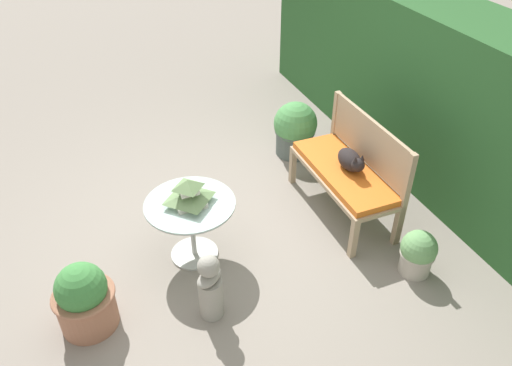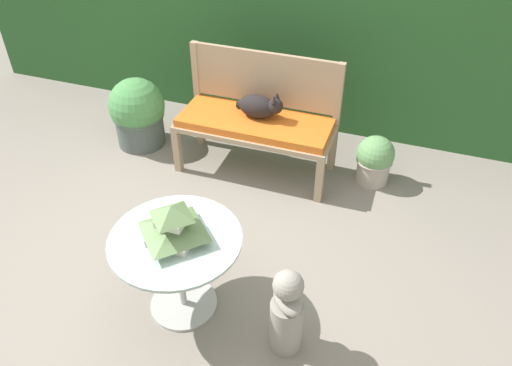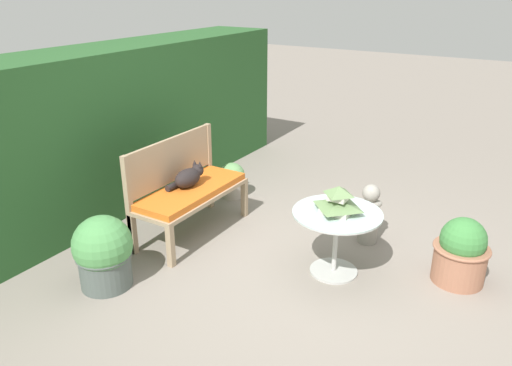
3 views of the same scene
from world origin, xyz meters
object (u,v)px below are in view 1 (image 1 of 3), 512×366
object	(u,v)px
cat	(351,160)
potted_plant_path_edge	(295,129)
potted_plant_table_near	(84,299)
patio_table	(191,214)
garden_bust	(210,287)
pagoda_birdhouse	(189,193)
garden_bench	(343,175)
potted_plant_hedge_corner	(418,253)

from	to	relation	value
cat	potted_plant_path_edge	distance (m)	1.22
cat	potted_plant_table_near	bearing A→B (deg)	-76.61
patio_table	potted_plant_path_edge	world-z (taller)	potted_plant_path_edge
cat	potted_plant_path_edge	bearing A→B (deg)	-176.81
potted_plant_path_edge	potted_plant_table_near	xyz separation A→B (m)	(1.67, -2.60, -0.04)
patio_table	garden_bust	distance (m)	0.73
potted_plant_path_edge	pagoda_birdhouse	bearing A→B (deg)	-52.71
garden_bench	garden_bust	xyz separation A→B (m)	(0.77, -1.63, -0.14)
garden_bust	potted_plant_table_near	bearing A→B (deg)	-55.47
garden_bench	potted_plant_path_edge	size ratio (longest dim) A/B	2.02
garden_bust	patio_table	bearing A→B (deg)	-134.22
pagoda_birdhouse	potted_plant_hedge_corner	size ratio (longest dim) A/B	0.79
potted_plant_path_edge	garden_bench	bearing A→B (deg)	-2.23
cat	potted_plant_hedge_corner	world-z (taller)	cat
garden_bench	patio_table	size ratio (longest dim) A/B	1.67
garden_bench	potted_plant_path_edge	bearing A→B (deg)	177.77
cat	garden_bust	size ratio (longest dim) A/B	0.70
garden_bust	potted_plant_table_near	size ratio (longest dim) A/B	1.03
potted_plant_path_edge	cat	bearing A→B (deg)	0.18
potted_plant_hedge_corner	potted_plant_path_edge	bearing A→B (deg)	-176.41
garden_bust	potted_plant_hedge_corner	xyz separation A→B (m)	(0.23, 1.81, -0.08)
garden_bench	patio_table	xyz separation A→B (m)	(0.06, -1.57, 0.04)
pagoda_birdhouse	potted_plant_path_edge	xyz separation A→B (m)	(-1.23, 1.61, -0.39)
garden_bench	potted_plant_path_edge	xyz separation A→B (m)	(-1.16, 0.05, -0.12)
potted_plant_hedge_corner	patio_table	bearing A→B (deg)	-118.29
garden_bust	potted_plant_hedge_corner	size ratio (longest dim) A/B	1.44
cat	patio_table	bearing A→B (deg)	-85.59
garden_bust	potted_plant_table_near	world-z (taller)	garden_bust
patio_table	potted_plant_hedge_corner	size ratio (longest dim) A/B	1.82
garden_bench	potted_plant_path_edge	world-z (taller)	potted_plant_path_edge
cat	pagoda_birdhouse	world-z (taller)	pagoda_birdhouse
garden_bench	potted_plant_hedge_corner	world-z (taller)	garden_bench
patio_table	potted_plant_table_near	size ratio (longest dim) A/B	1.30
garden_bust	potted_plant_hedge_corner	distance (m)	1.83
pagoda_birdhouse	garden_bust	world-z (taller)	pagoda_birdhouse
patio_table	garden_bust	xyz separation A→B (m)	(0.71, -0.06, -0.18)
garden_bench	patio_table	world-z (taller)	patio_table
patio_table	potted_plant_path_edge	xyz separation A→B (m)	(-1.23, 1.61, -0.16)
garden_bust	garden_bench	bearing A→B (deg)	166.29
garden_bench	potted_plant_hedge_corner	size ratio (longest dim) A/B	3.04
garden_bench	cat	bearing A→B (deg)	63.84
pagoda_birdhouse	potted_plant_path_edge	distance (m)	2.06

